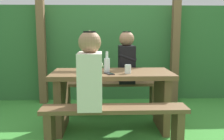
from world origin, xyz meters
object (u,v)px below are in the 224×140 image
picnic_table (112,90)px  bottle_right (107,64)px  bottle_left (93,64)px  cell_phone (109,74)px  person_black_coat (126,59)px  bench_near (114,120)px  person_white_shirt (90,73)px  drinking_glass (128,69)px  bench_far (110,91)px

picnic_table → bottle_right: bearing=-139.3°
bottle_left → cell_phone: 0.29m
bottle_left → cell_phone: bottle_left is taller
person_black_coat → bottle_left: bearing=-130.7°
bench_near → cell_phone: size_ratio=10.00×
picnic_table → bottle_left: bottle_left is taller
bottle_right → cell_phone: 0.14m
person_white_shirt → cell_phone: person_white_shirt is taller
bottle_right → cell_phone: bearing=-77.5°
bench_near → bottle_left: size_ratio=6.12×
person_white_shirt → bottle_left: bearing=90.1°
cell_phone → person_white_shirt: bearing=-139.0°
person_white_shirt → cell_phone: 0.47m
person_white_shirt → bottle_left: size_ratio=3.15×
picnic_table → cell_phone: bearing=-103.2°
person_black_coat → drinking_glass: 0.70m
person_white_shirt → cell_phone: bearing=65.5°
picnic_table → bench_far: 0.60m
drinking_glass → bottle_left: bottle_left is taller
person_black_coat → picnic_table: bearing=-111.5°
person_black_coat → bottle_left: 0.70m
bench_far → bench_near: bearing=-90.0°
picnic_table → bench_near: bearing=-90.0°
picnic_table → bench_far: size_ratio=1.00×
bench_far → person_black_coat: 0.52m
drinking_glass → bench_near: bearing=-111.0°
picnic_table → person_white_shirt: (-0.23, -0.58, 0.31)m
picnic_table → bottle_left: size_ratio=6.12×
bench_near → bench_far: same height
bench_near → drinking_glass: (0.17, 0.45, 0.43)m
person_white_shirt → bottle_right: size_ratio=2.96×
drinking_glass → bench_far: bearing=103.9°
person_black_coat → bottle_left: person_black_coat is taller
person_white_shirt → person_black_coat: bearing=68.5°
person_black_coat → drinking_glass: size_ratio=7.31×
bench_near → person_white_shirt: (-0.23, 0.00, 0.46)m
bench_far → cell_phone: size_ratio=10.00×
picnic_table → bottle_right: 0.33m
bottle_right → bottle_left: bearing=149.4°
person_white_shirt → bottle_right: bearing=72.4°
bench_far → drinking_glass: 0.84m
drinking_glass → cell_phone: 0.22m
person_black_coat → bottle_right: bearing=-114.6°
bench_near → drinking_glass: drinking_glass is taller
person_white_shirt → bottle_left: (-0.00, 0.62, 0.00)m
person_white_shirt → cell_phone: size_ratio=5.14×
drinking_glass → cell_phone: drinking_glass is taller
bottle_left → bottle_right: (0.17, -0.10, 0.01)m
picnic_table → person_black_coat: size_ratio=1.95×
bench_far → bottle_right: size_ratio=5.77×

